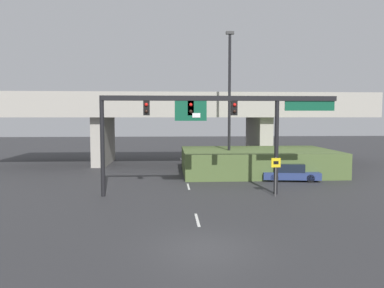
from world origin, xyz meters
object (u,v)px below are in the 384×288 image
object	(u,v)px
speed_limit_sign	(276,171)
highway_light_pole_near	(229,100)
parked_sedan_near_right	(290,172)
signal_gantry	(210,115)

from	to	relation	value
speed_limit_sign	highway_light_pole_near	world-z (taller)	highway_light_pole_near
speed_limit_sign	highway_light_pole_near	size ratio (longest dim) A/B	0.20
speed_limit_sign	parked_sedan_near_right	size ratio (longest dim) A/B	0.55
highway_light_pole_near	parked_sedan_near_right	size ratio (longest dim) A/B	2.67
highway_light_pole_near	parked_sedan_near_right	bearing A→B (deg)	-38.77
signal_gantry	speed_limit_sign	bearing A→B (deg)	-10.33
highway_light_pole_near	parked_sedan_near_right	world-z (taller)	highway_light_pole_near
signal_gantry	parked_sedan_near_right	distance (m)	9.89
signal_gantry	speed_limit_sign	xyz separation A→B (m)	(4.18, -0.76, -3.60)
parked_sedan_near_right	signal_gantry	bearing A→B (deg)	-136.04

